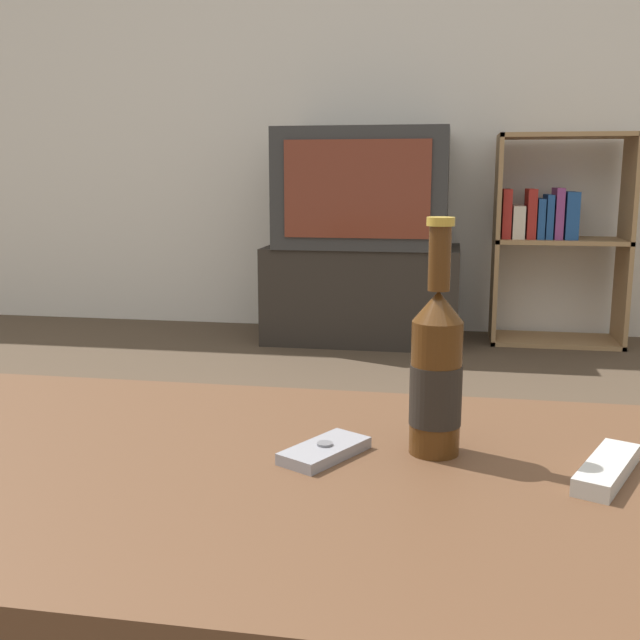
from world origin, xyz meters
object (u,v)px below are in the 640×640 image
object	(u,v)px
cell_phone	(325,451)
remote_control	(607,469)
bookshelf	(553,232)
tv_stand	(362,293)
television	(363,188)
beer_bottle	(436,372)

from	to	relation	value
cell_phone	remote_control	size ratio (longest dim) A/B	0.85
bookshelf	remote_control	size ratio (longest dim) A/B	6.36
tv_stand	remote_control	distance (m)	2.76
television	remote_control	world-z (taller)	television
tv_stand	bookshelf	xyz separation A→B (m)	(0.87, 0.10, 0.30)
tv_stand	beer_bottle	xyz separation A→B (m)	(0.40, -2.64, 0.32)
television	bookshelf	world-z (taller)	television
television	bookshelf	distance (m)	0.90
bookshelf	tv_stand	bearing A→B (deg)	-173.56
cell_phone	beer_bottle	bearing A→B (deg)	44.66
television	beer_bottle	xyz separation A→B (m)	(0.40, -2.63, -0.17)
beer_bottle	remote_control	world-z (taller)	beer_bottle
bookshelf	remote_control	distance (m)	2.79
television	cell_phone	distance (m)	2.70
bookshelf	beer_bottle	distance (m)	2.78
television	bookshelf	size ratio (longest dim) A/B	0.81
television	cell_phone	size ratio (longest dim) A/B	6.06
tv_stand	remote_control	xyz separation A→B (m)	(0.59, -2.68, 0.23)
beer_bottle	remote_control	distance (m)	0.22
bookshelf	remote_control	xyz separation A→B (m)	(-0.28, -2.78, -0.06)
bookshelf	beer_bottle	xyz separation A→B (m)	(-0.47, -2.74, 0.03)
cell_phone	television	bearing A→B (deg)	124.98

